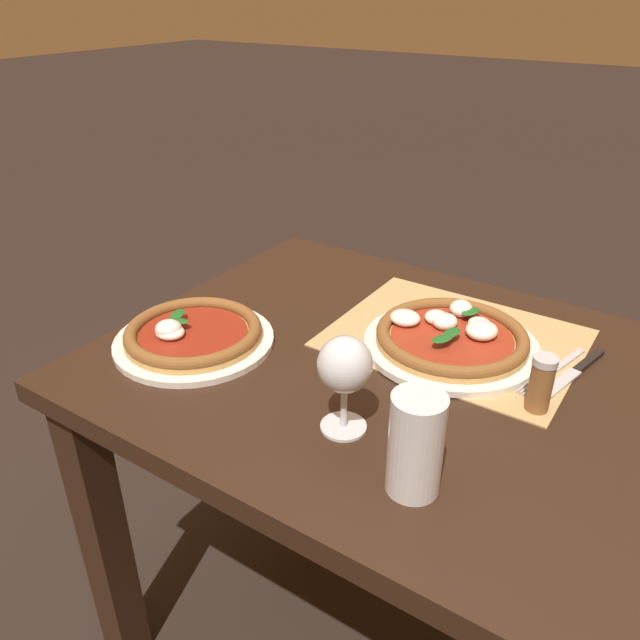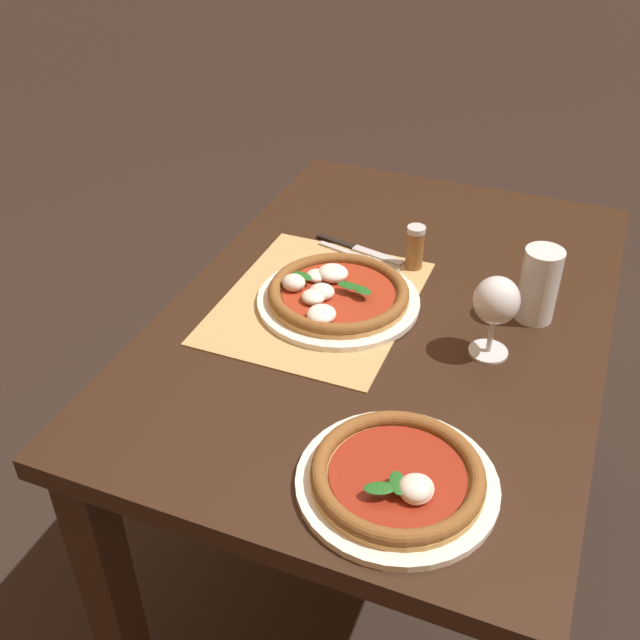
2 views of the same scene
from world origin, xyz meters
TOP-DOWN VIEW (x-y plane):
  - ground_plane at (0.00, 0.00)m, footprint 24.00×24.00m
  - dining_table at (0.00, 0.00)m, footprint 1.20×0.81m
  - paper_placemat at (0.04, -0.14)m, footprint 0.44×0.35m
  - pizza_near at (0.03, -0.10)m, footprint 0.32×0.32m
  - pizza_far at (0.43, 0.15)m, footprint 0.29×0.29m
  - wine_glass at (0.07, 0.20)m, footprint 0.08×0.08m
  - pint_glass at (-0.07, 0.26)m, footprint 0.07×0.07m
  - fork at (-0.15, -0.12)m, footprint 0.06×0.20m
  - knife at (-0.18, -0.13)m, footprint 0.06×0.21m
  - pepper_shaker at (-0.16, 0.00)m, footprint 0.04×0.04m

SIDE VIEW (x-z plane):
  - ground_plane at x=0.00m, z-range 0.00..0.00m
  - dining_table at x=0.00m, z-range 0.25..0.99m
  - paper_placemat at x=0.04m, z-range 0.74..0.74m
  - fork at x=-0.15m, z-range 0.74..0.75m
  - knife at x=-0.18m, z-range 0.74..0.75m
  - pizza_far at x=0.43m, z-range 0.73..0.79m
  - pizza_near at x=0.03m, z-range 0.74..0.79m
  - pepper_shaker at x=-0.16m, z-range 0.74..0.84m
  - pint_glass at x=-0.07m, z-range 0.74..0.88m
  - wine_glass at x=0.07m, z-range 0.77..0.92m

